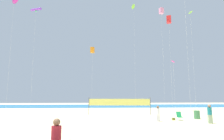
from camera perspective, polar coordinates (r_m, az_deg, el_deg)
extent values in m
plane|color=beige|center=(18.44, -0.35, -15.68)|extent=(120.00, 120.00, 0.00)
cube|color=#1E6B99|center=(53.25, -2.51, -10.67)|extent=(120.00, 20.00, 0.01)
cylinder|color=maroon|center=(7.86, -16.35, -17.96)|extent=(0.37, 0.37, 0.62)
sphere|color=brown|center=(7.79, -16.22, -14.74)|extent=(0.28, 0.28, 0.28)
cube|color=white|center=(20.14, 13.65, -13.79)|extent=(0.34, 0.20, 0.71)
cylinder|color=white|center=(20.08, 13.58, -11.95)|extent=(0.36, 0.36, 0.59)
sphere|color=brown|center=(20.05, 13.54, -10.73)|extent=(0.26, 0.26, 0.26)
cube|color=#99B28C|center=(20.40, 27.32, -12.94)|extent=(0.38, 0.23, 0.80)
cylinder|color=#19727A|center=(20.34, 27.18, -10.90)|extent=(0.40, 0.40, 0.66)
sphere|color=#997051|center=(20.31, 27.09, -9.56)|extent=(0.29, 0.29, 0.29)
cube|color=#1E8C4C|center=(21.83, 19.70, -13.18)|extent=(0.52, 0.48, 0.03)
cube|color=#1E8C4C|center=(22.08, 19.36, -12.40)|extent=(0.52, 0.23, 0.57)
cylinder|color=silver|center=(21.72, 19.88, -13.63)|extent=(0.03, 0.03, 0.32)
cylinder|color=silver|center=(21.98, 19.57, -13.57)|extent=(0.03, 0.03, 0.32)
cylinder|color=#3F7F4C|center=(23.91, 24.07, -12.13)|extent=(0.64, 0.64, 0.92)
cylinder|color=#4C4C51|center=(26.97, -6.95, -10.64)|extent=(0.08, 0.08, 2.40)
cylinder|color=#4C4C51|center=(26.97, 11.40, -10.54)|extent=(0.08, 0.08, 2.40)
cube|color=#EAE566|center=(26.62, 2.23, -9.59)|extent=(8.41, 0.86, 0.90)
cube|color=olive|center=(21.71, 17.95, -13.79)|extent=(0.33, 0.17, 0.27)
cylinder|color=silver|center=(36.65, -22.53, 3.23)|extent=(0.01, 0.01, 18.44)
cylinder|color=purple|center=(39.41, -21.78, 16.50)|extent=(2.11, 1.14, 0.42)
sphere|color=green|center=(39.29, -21.80, 16.09)|extent=(0.25, 0.25, 0.25)
cylinder|color=silver|center=(38.73, 17.16, 1.94)|extent=(0.01, 0.01, 17.85)
cube|color=red|center=(41.17, 16.63, 14.27)|extent=(1.13, 1.13, 1.41)
cylinder|color=silver|center=(32.53, 23.16, 2.51)|extent=(0.01, 0.01, 16.08)
pyramid|color=#8CD833|center=(34.84, 22.33, 15.73)|extent=(0.79, 0.79, 0.44)
cylinder|color=silver|center=(30.57, -28.23, 4.28)|extent=(0.01, 0.01, 16.94)
cylinder|color=silver|center=(26.78, 18.16, -5.17)|extent=(0.01, 0.01, 7.21)
pyramid|color=#D833A5|center=(27.20, 17.87, 2.52)|extent=(0.41, 0.42, 0.30)
cylinder|color=silver|center=(36.31, 15.07, 3.21)|extent=(0.01, 0.01, 18.72)
cube|color=pink|center=(39.19, 14.55, 16.76)|extent=(0.81, 0.81, 1.09)
cylinder|color=silver|center=(38.88, 6.80, 4.14)|extent=(0.01, 0.01, 21.23)
cone|color=#8CD833|center=(42.40, 6.55, 18.31)|extent=(0.80, 1.03, 1.00)
cylinder|color=silver|center=(24.94, 21.35, 11.16)|extent=(0.01, 0.01, 20.83)
cylinder|color=silver|center=(37.97, -6.01, -2.75)|extent=(0.01, 0.01, 11.85)
cube|color=orange|center=(38.96, -5.88, 5.96)|extent=(0.86, 0.86, 1.14)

